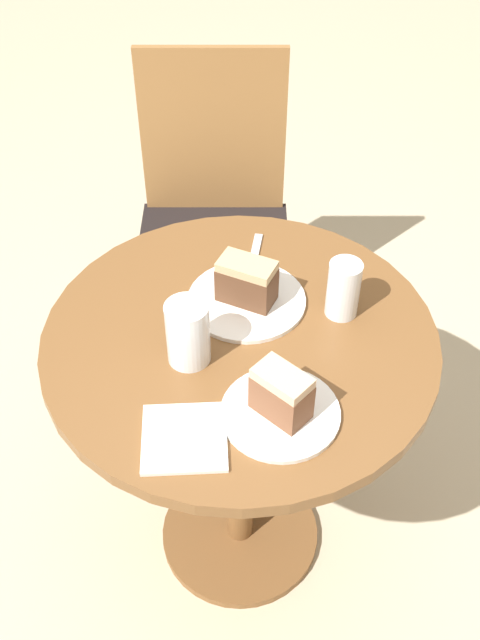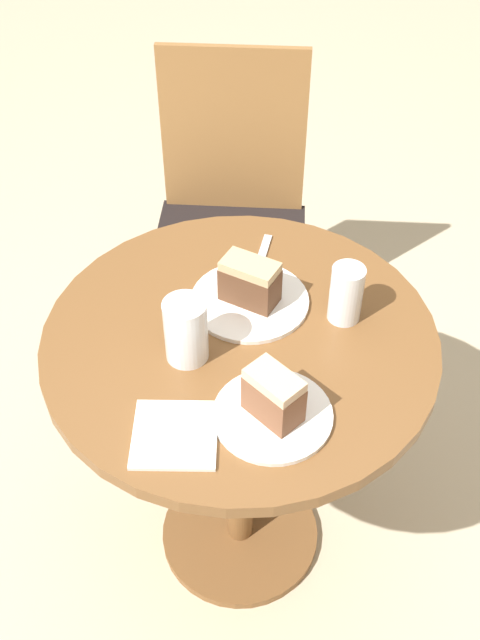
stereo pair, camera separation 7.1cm
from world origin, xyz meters
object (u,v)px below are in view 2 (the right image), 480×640
plate_far (273,415)px  cake_slice_near (250,281)px  glass_water (346,295)px  cake_slice_far (274,395)px  chair (231,217)px  plate_near (250,301)px  glass_lemonade (186,333)px

plate_far → cake_slice_near: bearing=100.6°
glass_water → cake_slice_far: bearing=-117.1°
chair → glass_water: chair is taller
chair → plate_far: chair is taller
glass_water → plate_near: bearing=170.9°
plate_far → glass_lemonade: 0.23m
plate_far → glass_water: glass_water is taller
cake_slice_far → glass_lemonade: size_ratio=0.86×
plate_near → plate_far: 0.31m
chair → plate_near: bearing=-82.1°
plate_near → cake_slice_near: bearing=0.0°
chair → glass_water: bearing=-67.4°
plate_far → glass_water: (0.14, 0.27, 0.05)m
plate_far → chair: bearing=98.4°
plate_near → glass_water: size_ratio=1.96×
plate_far → cake_slice_far: cake_slice_far is taller
chair → cake_slice_far: chair is taller
cake_slice_far → plate_near: bearing=100.6°
plate_far → glass_lemonade: bearing=139.8°
plate_far → glass_water: 0.31m
plate_far → cake_slice_far: size_ratio=1.87×
cake_slice_near → plate_near: bearing=180.0°
plate_near → plate_far: size_ratio=1.14×
plate_near → glass_water: glass_water is taller
plate_near → cake_slice_near: size_ratio=1.87×
chair → cake_slice_far: bearing=-81.0°
plate_near → glass_lemonade: 0.20m
chair → cake_slice_near: size_ratio=7.36×
glass_lemonade → cake_slice_near: bearing=54.2°
chair → plate_far: bearing=-81.0°
glass_water → glass_lemonade: bearing=-157.7°
glass_water → cake_slice_near: bearing=170.9°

